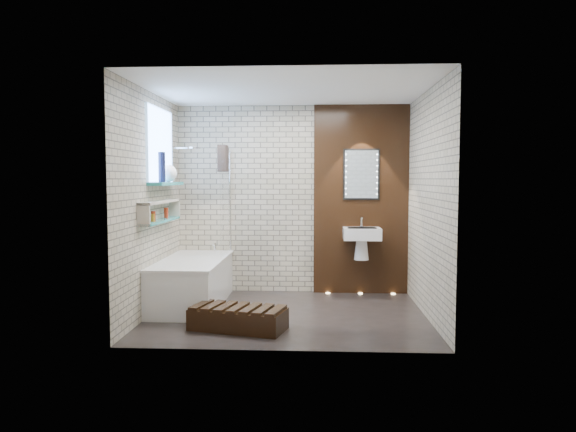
# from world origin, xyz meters

# --- Properties ---
(ground) EXTENTS (3.20, 3.20, 0.00)m
(ground) POSITION_xyz_m (0.00, 0.00, 0.00)
(ground) COLOR black
(ground) RESTS_ON ground
(room_shell) EXTENTS (3.24, 3.20, 2.60)m
(room_shell) POSITION_xyz_m (0.00, 0.00, 1.30)
(room_shell) COLOR #A19880
(room_shell) RESTS_ON ground
(walnut_panel) EXTENTS (1.30, 0.06, 2.60)m
(walnut_panel) POSITION_xyz_m (0.95, 1.27, 1.30)
(walnut_panel) COLOR black
(walnut_panel) RESTS_ON ground
(clerestory_window) EXTENTS (0.18, 1.00, 0.94)m
(clerestory_window) POSITION_xyz_m (-1.57, 0.35, 1.90)
(clerestory_window) COLOR #7FADE0
(clerestory_window) RESTS_ON room_shell
(display_niche) EXTENTS (0.14, 1.30, 0.26)m
(display_niche) POSITION_xyz_m (-1.53, 0.15, 1.20)
(display_niche) COLOR teal
(display_niche) RESTS_ON room_shell
(bathtub) EXTENTS (0.79, 1.74, 0.70)m
(bathtub) POSITION_xyz_m (-1.22, 0.45, 0.29)
(bathtub) COLOR white
(bathtub) RESTS_ON ground
(bath_screen) EXTENTS (0.01, 0.78, 1.40)m
(bath_screen) POSITION_xyz_m (-0.87, 0.89, 1.28)
(bath_screen) COLOR white
(bath_screen) RESTS_ON bathtub
(towel) EXTENTS (0.10, 0.26, 0.34)m
(towel) POSITION_xyz_m (-0.87, 0.72, 1.85)
(towel) COLOR black
(towel) RESTS_ON bath_screen
(shower_head) EXTENTS (0.18, 0.18, 0.02)m
(shower_head) POSITION_xyz_m (-1.30, 0.95, 2.00)
(shower_head) COLOR silver
(shower_head) RESTS_ON room_shell
(washbasin) EXTENTS (0.50, 0.36, 0.58)m
(washbasin) POSITION_xyz_m (0.95, 1.07, 0.79)
(washbasin) COLOR white
(washbasin) RESTS_ON walnut_panel
(led_mirror) EXTENTS (0.50, 0.02, 0.70)m
(led_mirror) POSITION_xyz_m (0.95, 1.23, 1.65)
(led_mirror) COLOR black
(led_mirror) RESTS_ON walnut_panel
(walnut_step) EXTENTS (1.07, 0.67, 0.22)m
(walnut_step) POSITION_xyz_m (-0.49, -0.63, 0.11)
(walnut_step) COLOR black
(walnut_step) RESTS_ON ground
(niche_bottles) EXTENTS (0.05, 0.58, 0.13)m
(niche_bottles) POSITION_xyz_m (-1.53, 0.08, 1.16)
(niche_bottles) COLOR #B46D1B
(niche_bottles) RESTS_ON display_niche
(sill_vases) EXTENTS (0.21, 0.42, 0.36)m
(sill_vases) POSITION_xyz_m (-1.50, 0.35, 1.67)
(sill_vases) COLOR black
(sill_vases) RESTS_ON clerestory_window
(floor_uplights) EXTENTS (0.96, 0.06, 0.01)m
(floor_uplights) POSITION_xyz_m (0.95, 1.20, 0.01)
(floor_uplights) COLOR #FFD899
(floor_uplights) RESTS_ON ground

